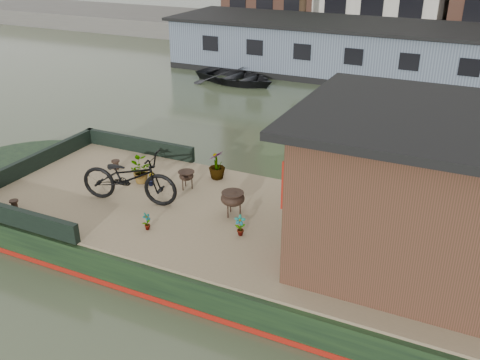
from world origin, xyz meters
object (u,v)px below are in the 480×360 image
at_px(potted_plant_a, 240,226).
at_px(brazier_rear, 187,180).
at_px(brazier_front, 233,204).
at_px(dinghy, 236,74).
at_px(cabin, 428,191).
at_px(bicycle, 129,177).

relative_size(potted_plant_a, brazier_rear, 1.00).
distance_m(potted_plant_a, brazier_rear, 2.14).
bearing_deg(brazier_rear, brazier_front, -24.24).
bearing_deg(brazier_rear, dinghy, 110.76).
bearing_deg(cabin, dinghy, 127.93).
distance_m(cabin, brazier_rear, 4.79).
height_order(potted_plant_a, brazier_front, brazier_front).
height_order(bicycle, dinghy, bicycle).
relative_size(brazier_front, brazier_rear, 1.23).
distance_m(bicycle, potted_plant_a, 2.49).
xyz_separation_m(cabin, bicycle, (-5.31, -0.27, -0.72)).
bearing_deg(brazier_front, potted_plant_a, -54.17).
distance_m(bicycle, brazier_rear, 1.21).
xyz_separation_m(brazier_front, brazier_rear, (-1.34, 0.60, -0.04)).
bearing_deg(brazier_front, bicycle, -170.22).
distance_m(bicycle, dinghy, 11.65).
height_order(cabin, potted_plant_a, cabin).
xyz_separation_m(brazier_rear, dinghy, (-3.88, 10.23, -0.49)).
bearing_deg(brazier_front, brazier_rear, 155.76).
xyz_separation_m(bicycle, potted_plant_a, (2.45, -0.25, -0.32)).
relative_size(cabin, brazier_front, 8.58).
relative_size(bicycle, brazier_rear, 5.08).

